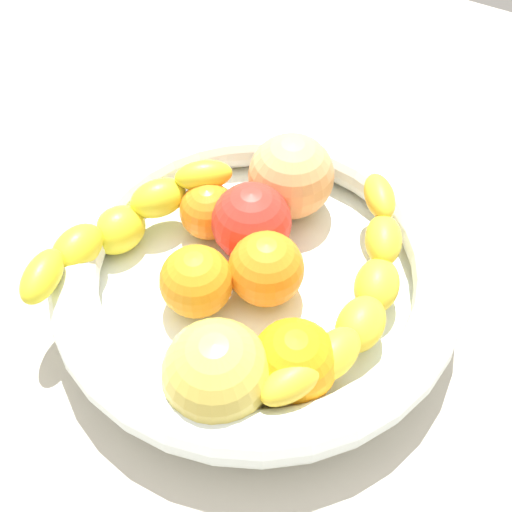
# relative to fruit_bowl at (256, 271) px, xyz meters

# --- Properties ---
(kitchen_counter) EXTENTS (1.20, 1.20, 0.03)m
(kitchen_counter) POSITION_rel_fruit_bowl_xyz_m (0.00, 0.00, -0.05)
(kitchen_counter) COLOR #B5AEA0
(kitchen_counter) RESTS_ON ground
(fruit_bowl) EXTENTS (0.34, 0.34, 0.06)m
(fruit_bowl) POSITION_rel_fruit_bowl_xyz_m (0.00, 0.00, 0.00)
(fruit_bowl) COLOR white
(fruit_bowl) RESTS_ON kitchen_counter
(banana_draped_left) EXTENTS (0.08, 0.24, 0.05)m
(banana_draped_left) POSITION_rel_fruit_bowl_xyz_m (0.09, 0.01, 0.02)
(banana_draped_left) COLOR yellow
(banana_draped_left) RESTS_ON fruit_bowl
(banana_draped_right) EXTENTS (0.10, 0.21, 0.06)m
(banana_draped_right) POSITION_rel_fruit_bowl_xyz_m (-0.11, -0.03, 0.02)
(banana_draped_right) COLOR yellow
(banana_draped_right) RESTS_ON fruit_bowl
(orange_front) EXTENTS (0.06, 0.06, 0.06)m
(orange_front) POSITION_rel_fruit_bowl_xyz_m (0.07, -0.07, 0.02)
(orange_front) COLOR orange
(orange_front) RESTS_ON fruit_bowl
(orange_mid_left) EXTENTS (0.06, 0.06, 0.06)m
(orange_mid_left) POSITION_rel_fruit_bowl_xyz_m (-0.03, -0.05, 0.02)
(orange_mid_left) COLOR orange
(orange_mid_left) RESTS_ON fruit_bowl
(orange_mid_right) EXTENTS (0.05, 0.05, 0.05)m
(orange_mid_right) POSITION_rel_fruit_bowl_xyz_m (-0.06, 0.02, 0.02)
(orange_mid_right) COLOR orange
(orange_mid_right) RESTS_ON fruit_bowl
(orange_rear) EXTENTS (0.06, 0.06, 0.06)m
(orange_rear) POSITION_rel_fruit_bowl_xyz_m (0.01, -0.01, 0.02)
(orange_rear) COLOR orange
(orange_rear) RESTS_ON fruit_bowl
(tomato_red) EXTENTS (0.07, 0.07, 0.07)m
(tomato_red) POSITION_rel_fruit_bowl_xyz_m (-0.02, 0.03, 0.02)
(tomato_red) COLOR red
(tomato_red) RESTS_ON fruit_bowl
(apple_yellow) EXTENTS (0.08, 0.08, 0.08)m
(apple_yellow) POSITION_rel_fruit_bowl_xyz_m (0.04, -0.11, 0.03)
(apple_yellow) COLOR #D8C04E
(apple_yellow) RESTS_ON fruit_bowl
(peach_blush) EXTENTS (0.08, 0.08, 0.08)m
(peach_blush) POSITION_rel_fruit_bowl_xyz_m (-0.02, 0.09, 0.03)
(peach_blush) COLOR #F5A667
(peach_blush) RESTS_ON fruit_bowl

